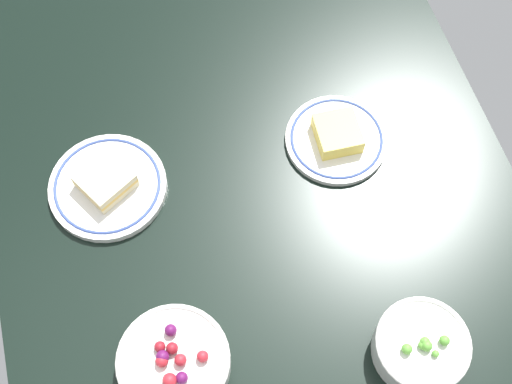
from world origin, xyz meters
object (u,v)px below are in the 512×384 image
object	(u,v)px
plate_cheese	(337,138)
bowl_peas	(420,347)
plate_sandwich	(107,185)
bowl_berries	(174,362)

from	to	relation	value
plate_cheese	bowl_peas	distance (cm)	36.68
plate_sandwich	plate_cheese	size ratio (longest dim) A/B	1.11
plate_sandwich	bowl_peas	xyz separation A→B (cm)	(-38.30, -38.21, 1.56)
plate_sandwich	bowl_peas	size ratio (longest dim) A/B	1.41
bowl_berries	bowl_peas	world-z (taller)	bowl_peas
bowl_berries	plate_cheese	xyz separation A→B (cm)	(29.09, -34.27, -1.26)
plate_sandwich	plate_cheese	bearing A→B (deg)	-92.49
bowl_berries	plate_cheese	world-z (taller)	bowl_berries
bowl_berries	plate_cheese	distance (cm)	44.97
plate_sandwich	bowl_berries	bearing A→B (deg)	-172.43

